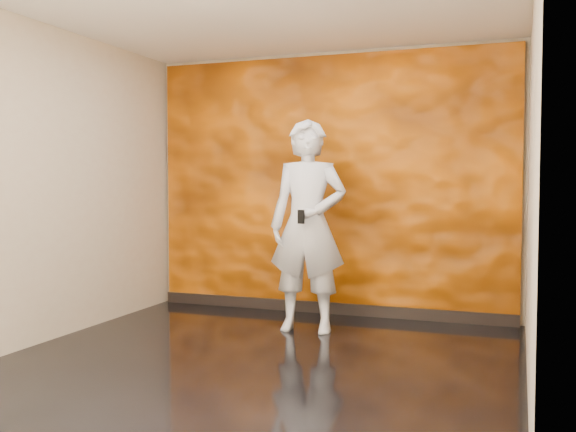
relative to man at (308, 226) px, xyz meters
name	(u,v)px	position (x,y,z in m)	size (l,w,h in m)	color
room	(259,184)	(-0.05, -1.10, 0.40)	(4.02, 4.02, 2.81)	black
feature_wall	(329,185)	(-0.05, 0.86, 0.38)	(3.90, 0.06, 2.75)	orange
baseboard	(328,308)	(-0.05, 0.82, -0.94)	(3.90, 0.04, 0.12)	black
man	(308,226)	(0.00, 0.00, 0.00)	(0.73, 0.48, 2.00)	#A7ABB6
phone	(301,217)	(0.02, -0.28, 0.10)	(0.07, 0.01, 0.13)	black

